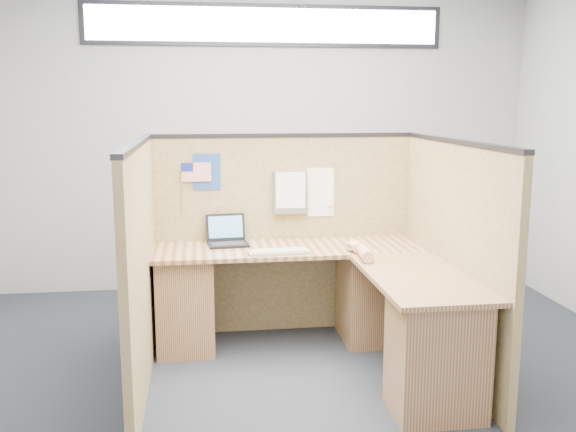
{
  "coord_description": "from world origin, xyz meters",
  "views": [
    {
      "loc": [
        -0.62,
        -3.8,
        1.77
      ],
      "look_at": [
        -0.03,
        0.5,
        0.99
      ],
      "focal_mm": 40.0,
      "sensor_mm": 36.0,
      "label": 1
    }
  ],
  "objects": [
    {
      "name": "l_desk",
      "position": [
        0.18,
        0.29,
        0.39
      ],
      "size": [
        1.95,
        1.75,
        0.73
      ],
      "color": "brown",
      "rests_on": "floor"
    },
    {
      "name": "mouse",
      "position": [
        0.43,
        0.48,
        0.75
      ],
      "size": [
        0.13,
        0.09,
        0.05
      ],
      "primitive_type": "ellipsoid",
      "rotation": [
        0.0,
        0.0,
        -0.2
      ],
      "color": "silver",
      "rests_on": "l_desk"
    },
    {
      "name": "cubicle_partitions",
      "position": [
        0.0,
        0.43,
        0.77
      ],
      "size": [
        2.06,
        1.83,
        1.53
      ],
      "color": "brown",
      "rests_on": "floor"
    },
    {
      "name": "clerestory_window",
      "position": [
        0.0,
        2.23,
        2.45
      ],
      "size": [
        3.3,
        0.04,
        0.38
      ],
      "color": "#232328",
      "rests_on": "wall_back"
    },
    {
      "name": "paper_right",
      "position": [
        0.26,
        0.97,
        1.12
      ],
      "size": [
        0.23,
        0.03,
        0.3
      ],
      "primitive_type": "cube",
      "rotation": [
        0.0,
        0.0,
        -0.09
      ],
      "color": "white",
      "rests_on": "cubicle_partitions"
    },
    {
      "name": "paper_left",
      "position": [
        0.28,
        0.97,
        1.03
      ],
      "size": [
        0.2,
        0.01,
        0.26
      ],
      "primitive_type": "cube",
      "rotation": [
        0.0,
        0.0,
        0.01
      ],
      "color": "white",
      "rests_on": "cubicle_partitions"
    },
    {
      "name": "blue_poster",
      "position": [
        -0.58,
        0.97,
        1.25
      ],
      "size": [
        0.2,
        0.01,
        0.27
      ],
      "primitive_type": "cube",
      "rotation": [
        0.0,
        0.0,
        -0.01
      ],
      "color": "navy",
      "rests_on": "cubicle_partitions"
    },
    {
      "name": "wall_back",
      "position": [
        0.0,
        2.25,
        1.4
      ],
      "size": [
        5.0,
        0.0,
        5.0
      ],
      "primitive_type": "plane",
      "rotation": [
        1.57,
        0.0,
        0.0
      ],
      "color": "#A9ADAF",
      "rests_on": "floor"
    },
    {
      "name": "wall_front",
      "position": [
        0.0,
        -2.25,
        1.4
      ],
      "size": [
        5.0,
        0.0,
        5.0
      ],
      "primitive_type": "plane",
      "rotation": [
        -1.57,
        0.0,
        0.0
      ],
      "color": "#A9ADAF",
      "rests_on": "floor"
    },
    {
      "name": "keyboard",
      "position": [
        -0.1,
        0.48,
        0.74
      ],
      "size": [
        0.43,
        0.17,
        0.03
      ],
      "rotation": [
        0.0,
        0.0,
        0.06
      ],
      "color": "gray",
      "rests_on": "l_desk"
    },
    {
      "name": "american_flag",
      "position": [
        -0.68,
        0.96,
        1.24
      ],
      "size": [
        0.22,
        0.01,
        0.38
      ],
      "color": "olive",
      "rests_on": "cubicle_partitions"
    },
    {
      "name": "floor",
      "position": [
        0.0,
        0.0,
        0.0
      ],
      "size": [
        5.0,
        5.0,
        0.0
      ],
      "primitive_type": "plane",
      "color": "black",
      "rests_on": "ground"
    },
    {
      "name": "hand_forearm",
      "position": [
        0.44,
        0.33,
        0.77
      ],
      "size": [
        0.12,
        0.42,
        0.09
      ],
      "color": "tan",
      "rests_on": "l_desk"
    },
    {
      "name": "file_holder",
      "position": [
        0.04,
        0.94,
        1.09
      ],
      "size": [
        0.25,
        0.05,
        0.32
      ],
      "color": "slate",
      "rests_on": "cubicle_partitions"
    },
    {
      "name": "laptop",
      "position": [
        -0.44,
        0.84,
        0.78
      ],
      "size": [
        0.31,
        0.3,
        0.21
      ],
      "rotation": [
        0.0,
        0.0,
        0.09
      ],
      "color": "black",
      "rests_on": "l_desk"
    }
  ]
}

